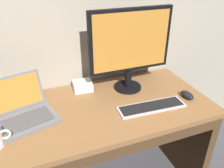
{
  "coord_description": "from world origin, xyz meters",
  "views": [
    {
      "loc": [
        -0.31,
        -1.09,
        1.54
      ],
      "look_at": [
        0.12,
        0.0,
        0.89
      ],
      "focal_mm": 36.4,
      "sensor_mm": 36.0,
      "label": 1
    }
  ],
  "objects": [
    {
      "name": "computer_mouse",
      "position": [
        0.59,
        -0.11,
        0.77
      ],
      "size": [
        0.07,
        0.11,
        0.04
      ],
      "primitive_type": "ellipsoid",
      "rotation": [
        0.0,
        0.0,
        0.1
      ],
      "color": "black",
      "rests_on": "desk"
    },
    {
      "name": "external_monitor",
      "position": [
        0.29,
        0.13,
        1.06
      ],
      "size": [
        0.54,
        0.19,
        0.54
      ],
      "color": "black",
      "rests_on": "desk"
    },
    {
      "name": "external_drive_box",
      "position": [
        -0.01,
        0.24,
        0.78
      ],
      "size": [
        0.13,
        0.12,
        0.06
      ],
      "primitive_type": "cube",
      "rotation": [
        0.0,
        0.0,
        -0.07
      ],
      "color": "silver",
      "rests_on": "desk"
    },
    {
      "name": "laptop_space_gray",
      "position": [
        -0.39,
        0.05,
        0.79
      ],
      "size": [
        0.37,
        0.36,
        0.21
      ],
      "color": "slate",
      "rests_on": "desk"
    },
    {
      "name": "desk",
      "position": [
        0.0,
        -0.01,
        0.51
      ],
      "size": [
        1.44,
        0.66,
        0.75
      ],
      "color": "olive",
      "rests_on": "ground"
    },
    {
      "name": "wired_keyboard",
      "position": [
        0.32,
        -0.13,
        0.76
      ],
      "size": [
        0.42,
        0.14,
        0.02
      ],
      "color": "#BCBCC1",
      "rests_on": "desk"
    }
  ]
}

